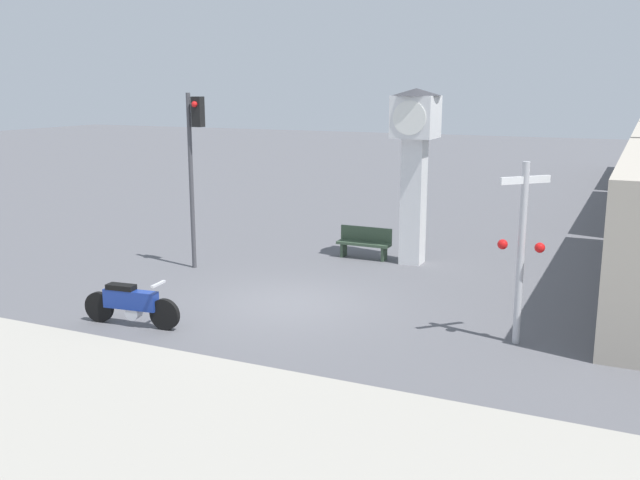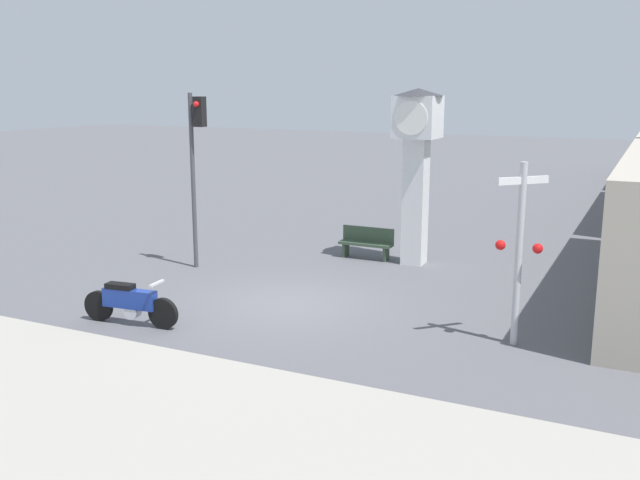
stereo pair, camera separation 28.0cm
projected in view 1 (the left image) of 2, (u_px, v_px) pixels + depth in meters
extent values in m
plane|color=#56565B|center=(288.00, 303.00, 16.71)|extent=(120.00, 120.00, 0.00)
cube|color=#9E998E|center=(80.00, 423.00, 10.66)|extent=(36.00, 6.00, 0.10)
cylinder|color=black|center=(165.00, 314.00, 14.85)|extent=(0.68, 0.18, 0.67)
cylinder|color=black|center=(99.00, 307.00, 15.34)|extent=(0.68, 0.18, 0.67)
cube|color=navy|center=(131.00, 300.00, 15.04)|extent=(1.24, 0.38, 0.40)
cube|color=black|center=(121.00, 287.00, 15.06)|extent=(0.65, 0.32, 0.11)
cylinder|color=silver|center=(134.00, 312.00, 15.08)|extent=(0.33, 0.26, 0.31)
cube|color=silver|center=(158.00, 284.00, 14.75)|extent=(0.12, 0.49, 0.04)
cube|color=white|center=(413.00, 202.00, 20.15)|extent=(0.61, 0.61, 3.58)
cube|color=white|center=(416.00, 117.00, 19.65)|extent=(1.16, 1.16, 1.16)
cylinder|color=white|center=(409.00, 118.00, 19.13)|extent=(0.93, 0.02, 0.93)
cone|color=#333338|center=(416.00, 92.00, 19.51)|extent=(1.39, 1.39, 0.20)
cylinder|color=#47474C|center=(191.00, 182.00, 19.52)|extent=(0.12, 0.12, 4.82)
cube|color=black|center=(198.00, 112.00, 18.99)|extent=(0.28, 0.24, 0.80)
sphere|color=red|center=(194.00, 104.00, 18.82)|extent=(0.16, 0.16, 0.16)
cylinder|color=#B7B7BC|center=(521.00, 255.00, 13.77)|extent=(0.14, 0.14, 3.60)
cube|color=white|center=(525.00, 180.00, 13.47)|extent=(0.82, 0.82, 0.14)
sphere|color=red|center=(503.00, 244.00, 13.83)|extent=(0.20, 0.20, 0.20)
sphere|color=red|center=(540.00, 248.00, 13.55)|extent=(0.20, 0.20, 0.20)
cube|color=#384C38|center=(364.00, 244.00, 20.97)|extent=(1.60, 0.44, 0.08)
cube|color=#384C38|center=(366.00, 234.00, 21.09)|extent=(1.60, 0.06, 0.44)
cube|color=#384C38|center=(344.00, 250.00, 21.28)|extent=(0.08, 0.35, 0.41)
cube|color=#384C38|center=(384.00, 254.00, 20.76)|extent=(0.08, 0.35, 0.41)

